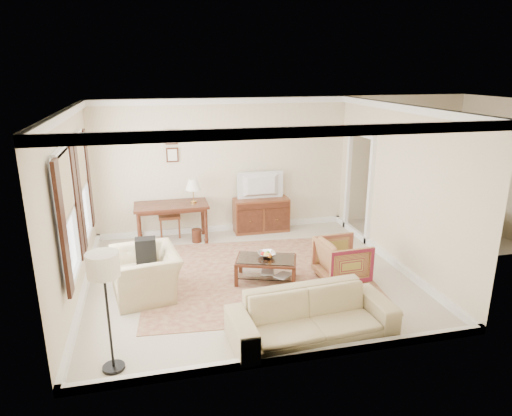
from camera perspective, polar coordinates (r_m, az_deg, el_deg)
name	(u,v)px	position (r m, az deg, el deg)	size (l,w,h in m)	color
room_shell	(248,135)	(7.31, -0.99, 9.16)	(5.51, 5.01, 2.91)	beige
annex_bedroom	(439,219)	(10.68, 21.87, -1.29)	(3.00, 2.70, 2.90)	beige
window_front	(67,215)	(6.76, -22.54, -0.85)	(0.12, 1.56, 1.80)	#CCB284
window_rear	(82,187)	(8.29, -20.95, 2.47)	(0.12, 1.56, 1.80)	#CCB284
doorway	(358,187)	(9.87, 12.68, 2.56)	(0.10, 1.12, 2.25)	white
rug	(258,275)	(8.07, 0.27, -8.42)	(3.84, 3.29, 0.01)	maroon
writing_desk	(171,209)	(9.52, -10.53, -0.15)	(1.49, 0.75, 0.82)	#532617
desk_chair	(169,213)	(9.91, -10.82, -0.58)	(0.45, 0.45, 1.05)	brown
desk_lamp	(193,191)	(9.45, -7.86, 2.12)	(0.32, 0.32, 0.50)	silver
framed_prints	(172,146)	(9.68, -10.48, 7.65)	(0.25, 0.04, 0.68)	#532617
sideboard	(261,215)	(10.09, 0.63, -0.86)	(1.21, 0.47, 0.74)	brown
tv	(261,177)	(9.84, 0.68, 3.86)	(0.97, 0.56, 0.13)	black
coffee_table	(266,264)	(7.75, 1.28, -6.98)	(1.14, 0.89, 0.43)	#532617
fruit_bowl	(267,253)	(7.75, 1.34, -5.70)	(0.42, 0.42, 0.10)	silver
book_a	(261,271)	(7.84, 0.65, -7.91)	(0.28, 0.04, 0.38)	brown
book_b	(278,274)	(7.77, 2.78, -8.19)	(0.28, 0.03, 0.38)	brown
striped_armchair	(342,258)	(7.90, 10.74, -6.17)	(0.78, 0.73, 0.80)	maroon
club_armchair	(146,266)	(7.45, -13.63, -7.08)	(1.12, 0.73, 0.98)	tan
backpack	(146,249)	(7.46, -13.61, -4.95)	(0.32, 0.22, 0.40)	black
sofa	(312,309)	(6.22, 7.03, -12.39)	(2.21, 0.64, 0.86)	tan
floor_lamp	(104,274)	(5.47, -18.50, -7.80)	(0.37, 0.37, 1.51)	black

